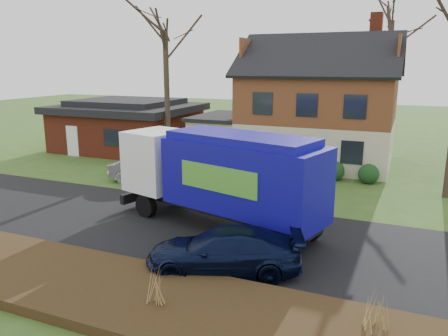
% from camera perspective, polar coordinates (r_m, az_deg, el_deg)
% --- Properties ---
extents(ground, '(120.00, 120.00, 0.00)m').
position_cam_1_polar(ground, '(17.08, -4.00, -8.02)').
color(ground, '#32531B').
rests_on(ground, ground).
extents(road, '(80.00, 7.00, 0.02)m').
position_cam_1_polar(road, '(17.07, -4.00, -7.98)').
color(road, black).
rests_on(road, ground).
extents(mulch_verge, '(80.00, 3.50, 0.30)m').
position_cam_1_polar(mulch_verge, '(12.95, -14.99, -15.07)').
color(mulch_verge, black).
rests_on(mulch_verge, ground).
extents(main_house, '(12.95, 8.95, 9.26)m').
position_cam_1_polar(main_house, '(28.73, 11.36, 8.76)').
color(main_house, beige).
rests_on(main_house, ground).
extents(ranch_house, '(9.80, 8.20, 3.70)m').
position_cam_1_polar(ranch_house, '(33.57, -12.43, 5.54)').
color(ranch_house, maroon).
rests_on(ranch_house, ground).
extents(garbage_truck, '(9.11, 4.59, 3.77)m').
position_cam_1_polar(garbage_truck, '(16.61, -0.41, -0.73)').
color(garbage_truck, black).
rests_on(garbage_truck, ground).
extents(silver_sedan, '(4.32, 1.93, 1.38)m').
position_cam_1_polar(silver_sedan, '(23.79, -9.88, -0.26)').
color(silver_sedan, '#989B9F').
rests_on(silver_sedan, ground).
extents(navy_wagon, '(5.11, 3.47, 1.37)m').
position_cam_1_polar(navy_wagon, '(13.52, -0.04, -10.78)').
color(navy_wagon, black).
rests_on(navy_wagon, ground).
extents(tree_front_west, '(3.86, 3.86, 11.47)m').
position_cam_1_polar(tree_front_west, '(28.20, -7.79, 19.85)').
color(tree_front_west, '#3C2E24').
rests_on(tree_front_west, ground).
extents(tree_back, '(4.03, 4.03, 12.78)m').
position_cam_1_polar(tree_back, '(36.69, 21.30, 19.47)').
color(tree_back, '#382921').
rests_on(tree_back, ground).
extents(grass_clump_mid, '(0.36, 0.29, 0.99)m').
position_cam_1_polar(grass_clump_mid, '(11.46, -8.78, -15.04)').
color(grass_clump_mid, '#A07A46').
rests_on(grass_clump_mid, mulch_verge).
extents(grass_clump_east, '(0.37, 0.30, 0.92)m').
position_cam_1_polar(grass_clump_east, '(10.99, 19.31, -17.28)').
color(grass_clump_east, '#9E8E46').
rests_on(grass_clump_east, mulch_verge).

